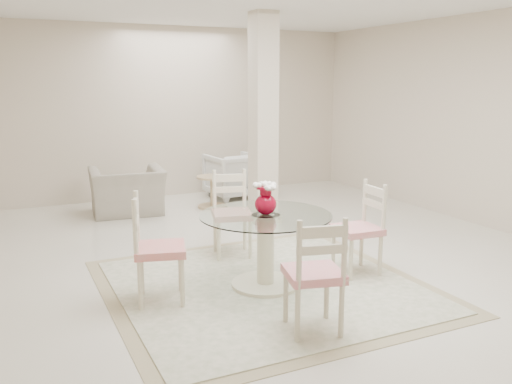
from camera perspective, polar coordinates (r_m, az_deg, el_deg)
name	(u,v)px	position (r m, az deg, el deg)	size (l,w,h in m)	color
ground	(274,254)	(5.93, 1.90, -6.55)	(7.00, 7.00, 0.00)	silver
room_shell	(275,80)	(5.63, 2.03, 11.68)	(6.02, 7.02, 2.71)	beige
column	(263,120)	(7.04, 0.76, 7.56)	(0.30, 0.30, 2.70)	beige
area_rug	(265,286)	(5.03, 0.99, -9.87)	(2.79, 2.79, 0.02)	tan
dining_table	(265,250)	(4.91, 1.00, -6.17)	(1.18, 1.18, 0.68)	beige
red_vase	(266,198)	(4.79, 1.03, -0.67)	(0.23, 0.21, 0.30)	#9E041F
dining_chair_east	(363,221)	(5.31, 11.22, -3.06)	(0.42, 0.42, 0.99)	beige
dining_chair_north	(231,207)	(5.79, -2.63, -1.57)	(0.49, 0.49, 1.01)	#EFE6C4
dining_chair_west	(152,241)	(4.60, -10.92, -5.07)	(0.51, 0.51, 1.03)	beige
dining_chair_south	(316,267)	(3.98, 6.37, -7.82)	(0.49, 0.49, 1.01)	beige
recliner_taupe	(127,191)	(7.83, -13.40, 0.08)	(1.00, 0.87, 0.65)	gray
armchair_white	(233,175)	(8.70, -2.39, 1.75)	(0.76, 0.79, 0.71)	white
side_table	(212,193)	(8.03, -4.61, -0.11)	(0.46, 0.46, 0.48)	tan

